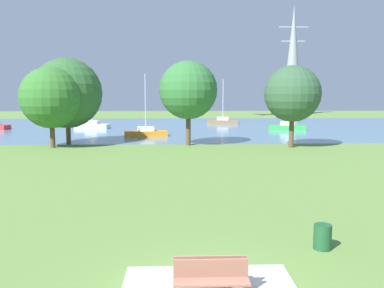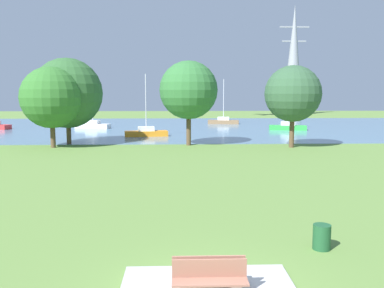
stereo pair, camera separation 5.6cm
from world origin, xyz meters
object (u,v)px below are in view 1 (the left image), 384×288
object	(u,v)px
litter_bin	(323,237)
tree_east_far	(67,93)
sailboat_green	(287,127)
tree_east_near	(51,98)
sailboat_white	(92,125)
bench_facing_inland	(211,283)
tree_west_far	(293,94)
electricity_pylon	(293,60)
tree_mid_shore	(188,90)
sailboat_brown	(223,121)
sailboat_orange	(146,132)
bench_facing_water	(210,273)

from	to	relation	value
litter_bin	tree_east_far	size ratio (longest dim) A/B	0.10
sailboat_green	tree_east_near	bearing A→B (deg)	-146.98
litter_bin	sailboat_green	bearing A→B (deg)	76.59
sailboat_white	tree_east_near	bearing A→B (deg)	-88.50
bench_facing_inland	tree_east_near	size ratio (longest dim) A/B	0.25
tree_west_far	electricity_pylon	size ratio (longest dim) A/B	0.31
sailboat_green	tree_mid_shore	xyz separation A→B (m)	(-13.52, -15.50, 4.69)
litter_bin	tree_mid_shore	size ratio (longest dim) A/B	0.10
sailboat_brown	electricity_pylon	size ratio (longest dim) A/B	0.29
sailboat_green	tree_west_far	xyz separation A→B (m)	(-4.24, -17.36, 4.36)
sailboat_orange	tree_east_near	size ratio (longest dim) A/B	0.96
sailboat_green	tree_east_far	size ratio (longest dim) A/B	0.86
sailboat_brown	tree_east_near	world-z (taller)	tree_east_near
sailboat_brown	tree_east_near	size ratio (longest dim) A/B	0.96
litter_bin	tree_west_far	xyz separation A→B (m)	(5.74, 24.54, 4.42)
litter_bin	tree_east_far	bearing A→B (deg)	118.61
sailboat_orange	sailboat_brown	bearing A→B (deg)	59.58
litter_bin	tree_mid_shore	bearing A→B (deg)	97.62
bench_facing_water	tree_east_far	size ratio (longest dim) A/B	0.22
sailboat_brown	tree_east_far	distance (m)	31.18
electricity_pylon	sailboat_white	bearing A→B (deg)	-137.97
bench_facing_water	tree_east_near	bearing A→B (deg)	113.31
bench_facing_water	tree_west_far	xyz separation A→B (m)	(9.55, 27.23, 4.35)
sailboat_brown	tree_east_far	world-z (taller)	tree_east_far
tree_east_far	electricity_pylon	size ratio (longest dim) A/B	0.35
bench_facing_water	sailboat_orange	distance (m)	37.41
bench_facing_inland	tree_west_far	size ratio (longest dim) A/B	0.24
bench_facing_water	sailboat_white	world-z (taller)	sailboat_white
sailboat_white	sailboat_brown	size ratio (longest dim) A/B	1.05
bench_facing_water	bench_facing_inland	size ratio (longest dim) A/B	1.00
litter_bin	tree_mid_shore	distance (m)	27.05
sailboat_orange	tree_east_far	xyz separation A→B (m)	(-6.86, -7.01, 4.41)
sailboat_orange	sailboat_green	bearing A→B (deg)	22.30
bench_facing_water	litter_bin	bearing A→B (deg)	35.30
sailboat_white	sailboat_green	bearing A→B (deg)	-7.91
sailboat_brown	tree_mid_shore	distance (m)	27.52
sailboat_green	tree_west_far	distance (m)	18.39
sailboat_white	sailboat_brown	xyz separation A→B (m)	(18.98, 7.25, -0.00)
tree_mid_shore	bench_facing_water	bearing A→B (deg)	-90.54
tree_east_near	tree_west_far	size ratio (longest dim) A/B	0.98
sailboat_brown	sailboat_green	world-z (taller)	sailboat_green
bench_facing_water	tree_west_far	size ratio (longest dim) A/B	0.24
sailboat_brown	litter_bin	bearing A→B (deg)	-92.87
sailboat_brown	sailboat_green	size ratio (longest dim) A/B	0.99
tree_east_near	electricity_pylon	xyz separation A→B (m)	(36.54, 53.83, 7.38)
sailboat_white	tree_mid_shore	distance (m)	23.52
bench_facing_water	electricity_pylon	xyz separation A→B (m)	(24.54, 81.67, 11.40)
sailboat_orange	electricity_pylon	xyz separation A→B (m)	(28.86, 44.50, 11.41)
litter_bin	sailboat_green	xyz separation A→B (m)	(9.99, 41.90, 0.06)
bench_facing_inland	tree_east_far	distance (m)	32.96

